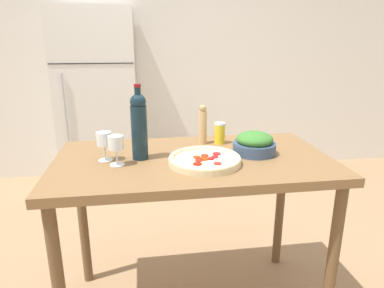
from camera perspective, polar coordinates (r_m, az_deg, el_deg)
wall_back at (r=3.91m, az=-4.91°, el=14.03°), size 6.40×0.08×2.60m
refrigerator at (r=3.62m, az=-15.31°, el=6.86°), size 0.76×0.63×1.80m
prep_counter at (r=1.79m, az=0.18°, el=-5.51°), size 1.40×0.77×0.93m
wine_bottle at (r=1.71m, az=-8.82°, el=3.16°), size 0.08×0.08×0.38m
wine_glass_near at (r=1.66m, az=-12.57°, el=-0.06°), size 0.07×0.07×0.15m
wine_glass_far at (r=1.73m, az=-14.44°, el=0.65°), size 0.07×0.07×0.15m
pepper_mill at (r=1.96m, az=1.80°, el=3.18°), size 0.05×0.05×0.23m
salad_bowl at (r=1.83m, az=10.36°, el=0.05°), size 0.23×0.23×0.12m
homemade_pizza at (r=1.66m, az=2.13°, el=-2.63°), size 0.35×0.35×0.04m
salt_canister at (r=1.98m, az=4.63°, el=1.83°), size 0.06×0.06×0.12m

